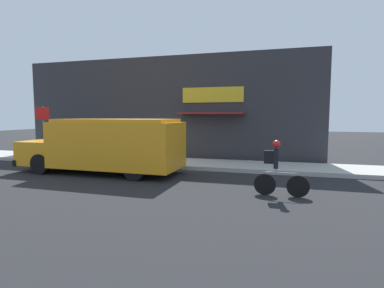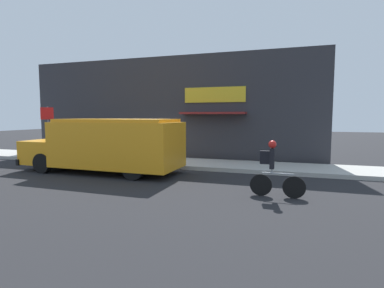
{
  "view_description": "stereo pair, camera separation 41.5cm",
  "coord_description": "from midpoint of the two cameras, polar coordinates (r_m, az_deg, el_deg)",
  "views": [
    {
      "loc": [
        5.77,
        -11.57,
        2.2
      ],
      "look_at": [
        2.48,
        -0.2,
        1.1
      ],
      "focal_mm": 28.0,
      "sensor_mm": 36.0,
      "label": 1
    },
    {
      "loc": [
        6.16,
        -11.44,
        2.2
      ],
      "look_at": [
        2.48,
        -0.2,
        1.1
      ],
      "focal_mm": 28.0,
      "sensor_mm": 36.0,
      "label": 2
    }
  ],
  "objects": [
    {
      "name": "storefront",
      "position": [
        15.43,
        -4.4,
        6.79
      ],
      "size": [
        15.77,
        0.88,
        5.2
      ],
      "color": "#2D2D33",
      "rests_on": "ground_plane"
    },
    {
      "name": "cyclist",
      "position": [
        8.52,
        16.53,
        -4.49
      ],
      "size": [
        1.48,
        0.22,
        1.55
      ],
      "rotation": [
        0.0,
        0.0,
        -0.02
      ],
      "color": "black",
      "rests_on": "ground_plane"
    },
    {
      "name": "sidewalk",
      "position": [
        14.18,
        -6.97,
        -3.32
      ],
      "size": [
        28.0,
        2.36,
        0.16
      ],
      "color": "#ADAAA3",
      "rests_on": "ground_plane"
    },
    {
      "name": "ground_plane",
      "position": [
        13.14,
        -9.16,
        -4.39
      ],
      "size": [
        70.0,
        70.0,
        0.0
      ],
      "primitive_type": "plane",
      "color": "#232326"
    },
    {
      "name": "stop_sign_post",
      "position": [
        16.65,
        -25.12,
        3.62
      ],
      "size": [
        0.45,
        0.45,
        2.53
      ],
      "color": "slate",
      "rests_on": "sidewalk"
    },
    {
      "name": "school_bus",
      "position": [
        12.04,
        -14.91,
        -0.14
      ],
      "size": [
        6.48,
        2.65,
        2.1
      ],
      "rotation": [
        0.0,
        0.0,
        -0.02
      ],
      "color": "orange",
      "rests_on": "ground_plane"
    }
  ]
}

